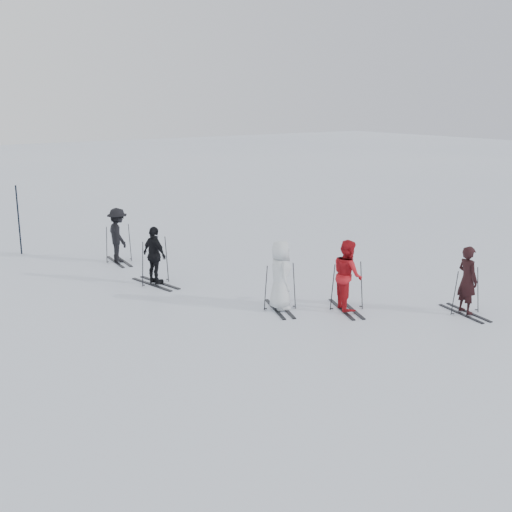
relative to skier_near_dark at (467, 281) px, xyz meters
The scene contains 12 objects.
ground 4.53m from the skier_near_dark, 134.09° to the left, with size 120.00×120.00×0.00m, color silver.
skier_near_dark is the anchor object (origin of this frame).
skier_red 2.79m from the skier_near_dark, 138.55° to the left, with size 0.82×0.64×1.69m, color #B1141B.
skier_grey 4.39m from the skier_near_dark, 140.65° to the left, with size 0.82×0.53×1.67m, color silver.
skier_uphill_left 8.10m from the skier_near_dark, 127.00° to the left, with size 0.92×0.38×1.58m, color black.
skier_uphill_far 10.45m from the skier_near_dark, 116.67° to the left, with size 1.07×0.62×1.66m, color black.
skis_near_dark 0.24m from the skier_near_dark, ahead, with size 0.82×1.55×1.13m, color black, non-canonical shape.
skis_red 2.80m from the skier_near_dark, 138.55° to the left, with size 0.87×1.65×1.21m, color black, non-canonical shape.
skis_grey 4.40m from the skier_near_dark, 140.65° to the left, with size 0.85×1.60×1.17m, color black, non-canonical shape.
skis_uphill_left 8.10m from the skier_near_dark, 127.00° to the left, with size 0.95×1.80×1.31m, color black, non-canonical shape.
skis_uphill_far 10.45m from the skier_near_dark, 116.67° to the left, with size 0.87×1.65×1.20m, color black, non-canonical shape.
piste_marker 13.98m from the skier_near_dark, 119.48° to the left, with size 0.05×0.05×2.26m, color black.
Camera 1 is at (-9.29, -12.12, 5.00)m, focal length 45.00 mm.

